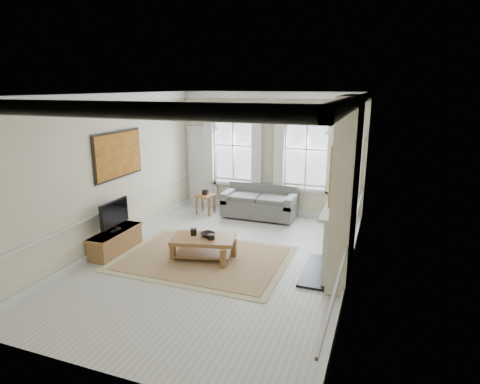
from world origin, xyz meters
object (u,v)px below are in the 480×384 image
at_px(sofa, 260,204).
at_px(side_table, 205,198).
at_px(tv_stand, 116,241).
at_px(coffee_table, 203,241).

xyz_separation_m(sofa, side_table, (-1.54, -0.27, 0.08)).
height_order(sofa, tv_stand, sofa).
bearing_deg(side_table, sofa, 10.05).
bearing_deg(tv_stand, side_table, 77.45).
bearing_deg(sofa, side_table, -169.95).
relative_size(side_table, coffee_table, 0.39).
bearing_deg(side_table, coffee_table, -65.90).
xyz_separation_m(sofa, tv_stand, (-2.24, -3.42, -0.13)).
height_order(side_table, tv_stand, side_table).
height_order(side_table, coffee_table, side_table).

